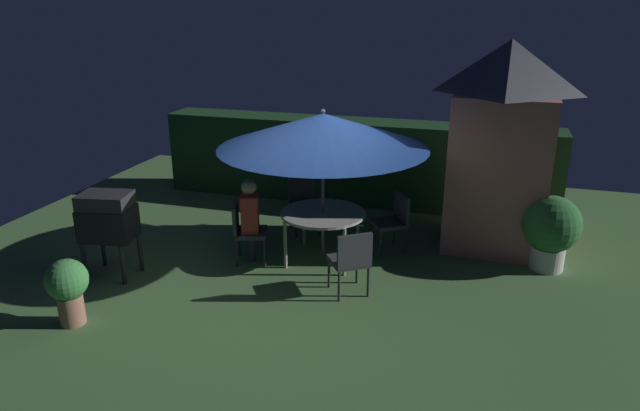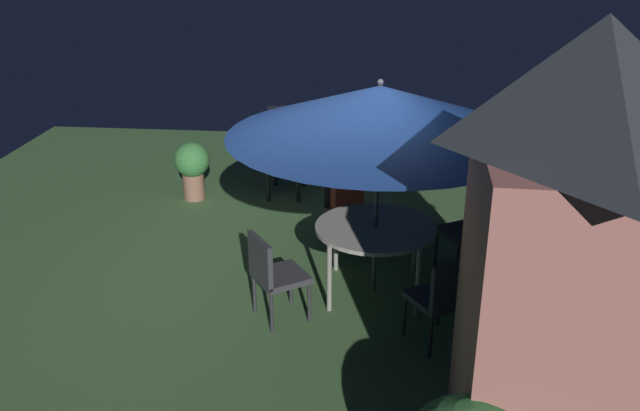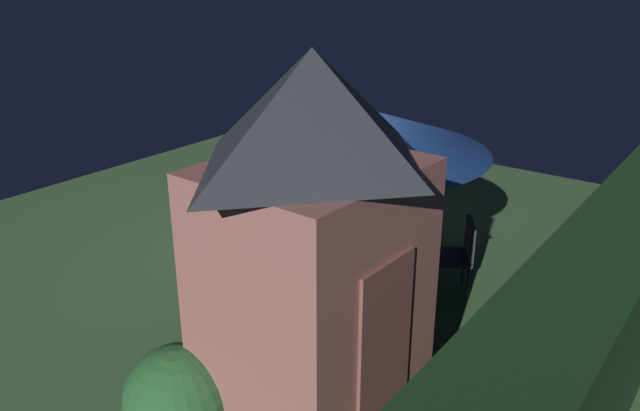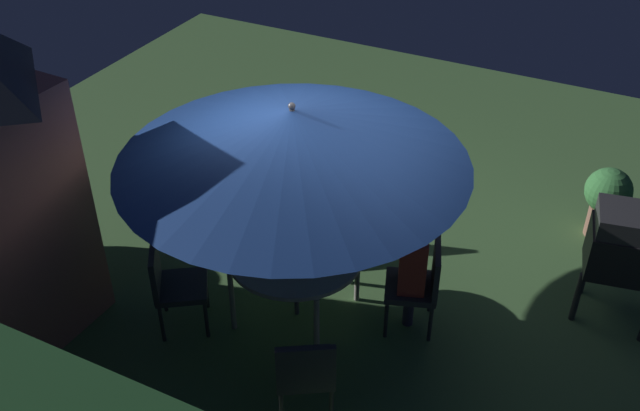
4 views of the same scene
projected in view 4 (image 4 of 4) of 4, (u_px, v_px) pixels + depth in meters
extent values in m
plane|color=#47703D|center=(345.00, 274.00, 7.54)|extent=(11.00, 11.00, 0.00)
cylinder|color=#B2ADA3|center=(295.00, 254.00, 6.65)|extent=(1.24, 1.24, 0.04)
cylinder|color=gray|center=(358.00, 272.00, 7.02)|extent=(0.05, 0.05, 0.71)
cylinder|color=gray|center=(278.00, 247.00, 7.34)|extent=(0.05, 0.05, 0.71)
cylinder|color=gray|center=(317.00, 330.00, 6.39)|extent=(0.05, 0.05, 0.71)
cylinder|color=gray|center=(232.00, 299.00, 6.71)|extent=(0.05, 0.05, 0.71)
cylinder|color=#4C4C51|center=(295.00, 221.00, 6.44)|extent=(0.04, 0.04, 2.19)
cone|color=navy|center=(293.00, 136.00, 5.95)|extent=(2.96, 2.96, 0.48)
sphere|color=#4C4C51|center=(292.00, 106.00, 5.79)|extent=(0.06, 0.06, 0.06)
cube|color=black|center=(628.00, 252.00, 6.60)|extent=(0.78, 0.62, 0.45)
cube|color=#2B2B2E|center=(637.00, 223.00, 6.41)|extent=(0.74, 0.59, 0.20)
cylinder|color=#262628|center=(585.00, 271.00, 7.15)|extent=(0.06, 0.06, 0.55)
cylinder|color=#262628|center=(577.00, 297.00, 6.85)|extent=(0.06, 0.06, 0.55)
cube|color=#38383D|center=(411.00, 287.00, 6.70)|extent=(0.59, 0.59, 0.06)
cube|color=#38383D|center=(436.00, 270.00, 6.55)|extent=(0.20, 0.45, 0.45)
cylinder|color=#2C2C30|center=(430.00, 322.00, 6.64)|extent=(0.04, 0.04, 0.45)
cylinder|color=#2C2C30|center=(431.00, 293.00, 6.97)|extent=(0.04, 0.04, 0.45)
cylinder|color=#2C2C30|center=(386.00, 318.00, 6.69)|extent=(0.04, 0.04, 0.45)
cylinder|color=#2C2C30|center=(388.00, 289.00, 7.01)|extent=(0.04, 0.04, 0.45)
cube|color=#38383D|center=(285.00, 211.00, 7.68)|extent=(0.64, 0.64, 0.06)
cube|color=#38383D|center=(282.00, 182.00, 7.72)|extent=(0.41, 0.30, 0.45)
cylinder|color=#2C2C30|center=(302.00, 215.00, 7.99)|extent=(0.04, 0.04, 0.45)
cylinder|color=#2C2C30|center=(265.00, 218.00, 7.95)|extent=(0.04, 0.04, 0.45)
cylinder|color=#2C2C30|center=(306.00, 238.00, 7.67)|extent=(0.04, 0.04, 0.45)
cylinder|color=#2C2C30|center=(268.00, 241.00, 7.62)|extent=(0.04, 0.04, 0.45)
cube|color=#38383D|center=(182.00, 287.00, 6.70)|extent=(0.64, 0.64, 0.06)
cube|color=#38383D|center=(155.00, 270.00, 6.55)|extent=(0.30, 0.41, 0.45)
cylinder|color=#2C2C30|center=(164.00, 293.00, 6.97)|extent=(0.04, 0.04, 0.45)
cylinder|color=#2C2C30|center=(162.00, 322.00, 6.65)|extent=(0.04, 0.04, 0.45)
cylinder|color=#2C2C30|center=(206.00, 289.00, 7.01)|extent=(0.04, 0.04, 0.45)
cylinder|color=#2C2C30|center=(206.00, 318.00, 6.69)|extent=(0.04, 0.04, 0.45)
cube|color=#38383D|center=(304.00, 369.00, 5.89)|extent=(0.63, 0.63, 0.06)
cube|color=#38383D|center=(306.00, 369.00, 5.59)|extent=(0.42, 0.28, 0.45)
cylinder|color=#2C2C30|center=(281.00, 409.00, 5.85)|extent=(0.04, 0.04, 0.45)
cylinder|color=#2C2C30|center=(331.00, 406.00, 5.87)|extent=(0.04, 0.04, 0.45)
cylinder|color=#2C2C30|center=(279.00, 371.00, 6.17)|extent=(0.04, 0.04, 0.45)
cylinder|color=#2C2C30|center=(327.00, 368.00, 6.20)|extent=(0.04, 0.04, 0.45)
cylinder|color=#936651|center=(600.00, 221.00, 7.98)|extent=(0.30, 0.30, 0.37)
sphere|color=#3D8442|center=(609.00, 191.00, 7.76)|extent=(0.49, 0.49, 0.49)
cylinder|color=silver|center=(1.00, 243.00, 7.69)|extent=(0.47, 0.47, 0.34)
cube|color=#CC3D33|center=(413.00, 261.00, 6.52)|extent=(0.34, 0.40, 0.55)
sphere|color=tan|center=(416.00, 225.00, 6.30)|extent=(0.22, 0.22, 0.22)
cylinder|color=#383347|center=(409.00, 304.00, 6.82)|extent=(0.10, 0.10, 0.48)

